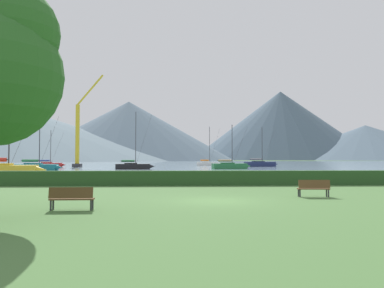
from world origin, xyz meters
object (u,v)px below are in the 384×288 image
object	(u,v)px
sailboat_slip_5	(260,164)
park_bench_near_path	(314,187)
sailboat_slip_7	(133,166)
park_bench_under_tree	(72,197)
dock_crane	(79,137)
sailboat_slip_1	(36,167)
sailboat_slip_4	(230,166)
sailboat_slip_3	(4,169)
sailboat_slip_0	(208,163)
sailboat_slip_2	(49,164)

from	to	relation	value
sailboat_slip_5	park_bench_near_path	xyz separation A→B (m)	(-13.57, -74.19, -0.19)
sailboat_slip_7	park_bench_under_tree	size ratio (longest dim) A/B	6.26
sailboat_slip_7	dock_crane	distance (m)	25.67
sailboat_slip_1	park_bench_near_path	xyz separation A→B (m)	(31.65, -45.34, -0.14)
sailboat_slip_1	sailboat_slip_4	world-z (taller)	sailboat_slip_1
sailboat_slip_1	dock_crane	size ratio (longest dim) A/B	0.44
sailboat_slip_3	sailboat_slip_4	distance (m)	42.03
sailboat_slip_5	park_bench_under_tree	size ratio (longest dim) A/B	5.56
sailboat_slip_3	sailboat_slip_7	bearing A→B (deg)	54.93
sailboat_slip_0	park_bench_near_path	distance (m)	88.19
sailboat_slip_0	sailboat_slip_7	size ratio (longest dim) A/B	1.00
sailboat_slip_7	park_bench_near_path	world-z (taller)	sailboat_slip_7
park_bench_near_path	park_bench_under_tree	bearing A→B (deg)	-154.47
sailboat_slip_5	sailboat_slip_1	bearing A→B (deg)	-158.07
park_bench_under_tree	sailboat_slip_2	bearing A→B (deg)	108.17
sailboat_slip_0	dock_crane	world-z (taller)	dock_crane
sailboat_slip_5	dock_crane	bearing A→B (deg)	171.39
sailboat_slip_1	park_bench_under_tree	xyz separation A→B (m)	(19.76, -50.12, -0.14)
sailboat_slip_3	park_bench_under_tree	distance (m)	36.67
sailboat_slip_0	sailboat_slip_3	distance (m)	67.92
sailboat_slip_3	dock_crane	world-z (taller)	dock_crane
dock_crane	sailboat_slip_0	bearing A→B (deg)	25.21
sailboat_slip_2	sailboat_slip_5	xyz separation A→B (m)	(52.26, 1.54, 0.12)
sailboat_slip_2	sailboat_slip_4	bearing A→B (deg)	-30.59
sailboat_slip_2	sailboat_slip_4	world-z (taller)	sailboat_slip_2
sailboat_slip_3	dock_crane	distance (m)	45.58
sailboat_slip_1	sailboat_slip_7	bearing A→B (deg)	29.34
sailboat_slip_3	park_bench_under_tree	world-z (taller)	sailboat_slip_3
sailboat_slip_0	sailboat_slip_5	bearing A→B (deg)	-45.94
sailboat_slip_7	park_bench_under_tree	xyz separation A→B (m)	(4.11, -58.06, -0.11)
sailboat_slip_0	sailboat_slip_5	distance (m)	18.48
sailboat_slip_4	sailboat_slip_5	xyz separation A→B (m)	(10.51, 19.65, 0.07)
sailboat_slip_1	sailboat_slip_2	xyz separation A→B (m)	(-7.04, 27.30, -0.07)
sailboat_slip_3	sailboat_slip_5	distance (m)	63.24
sailboat_slip_0	dock_crane	bearing A→B (deg)	-151.57
sailboat_slip_7	dock_crane	world-z (taller)	dock_crane
sailboat_slip_7	dock_crane	bearing A→B (deg)	121.50
sailboat_slip_2	dock_crane	size ratio (longest dim) A/B	0.39
sailboat_slip_5	sailboat_slip_3	bearing A→B (deg)	-143.11
sailboat_slip_5	park_bench_under_tree	world-z (taller)	sailboat_slip_5
sailboat_slip_1	sailboat_slip_4	xyz separation A→B (m)	(34.72, 9.20, -0.03)
sailboat_slip_5	park_bench_under_tree	bearing A→B (deg)	-118.48
sailboat_slip_3	sailboat_slip_4	xyz separation A→B (m)	(32.23, 26.97, -0.12)
sailboat_slip_2	sailboat_slip_5	distance (m)	52.28
sailboat_slip_3	sailboat_slip_5	world-z (taller)	sailboat_slip_3
sailboat_slip_7	park_bench_under_tree	distance (m)	58.21
sailboat_slip_1	sailboat_slip_4	size ratio (longest dim) A/B	1.12
sailboat_slip_2	park_bench_near_path	distance (m)	82.31
dock_crane	sailboat_slip_5	bearing A→B (deg)	1.99
sailboat_slip_0	sailboat_slip_7	distance (m)	39.03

